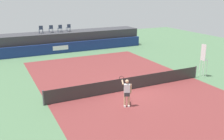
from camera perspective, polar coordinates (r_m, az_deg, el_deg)
The scene contains 13 objects.
ground_plane at distance 21.08m, azimuth 0.01°, elevation -1.71°, with size 48.00×48.00×0.00m, color #4C704C.
court_inner at distance 18.59m, azimuth 4.07°, elevation -4.38°, with size 12.00×22.00×0.00m, color maroon.
sponsor_wall at distance 30.39m, azimuth -8.73°, elevation 5.12°, with size 18.00×0.22×1.20m.
spectator_platform at distance 31.99m, azimuth -9.74°, elevation 6.58°, with size 18.00×2.80×2.20m, color #38383D.
spectator_chair_far_left at distance 30.94m, azimuth -15.66°, elevation 8.84°, with size 0.48×0.48×0.89m.
spectator_chair_left at distance 31.18m, azimuth -13.54°, elevation 9.06°, with size 0.44×0.44×0.89m.
spectator_chair_center at distance 31.32m, azimuth -11.60°, elevation 9.21°, with size 0.46×0.46×0.89m.
spectator_chair_right at distance 31.72m, azimuth -9.73°, elevation 9.41°, with size 0.48×0.48×0.89m.
umpire_chair at distance 22.23m, azimuth 19.82°, elevation 2.52°, with size 0.51×0.51×2.76m.
tennis_net at distance 18.42m, azimuth 4.10°, elevation -3.01°, with size 12.40×0.02×0.95m, color #2D2D2D.
net_post_near at distance 16.41m, azimuth -15.14°, elevation -6.08°, with size 0.10×0.10×1.00m, color #4C4C51.
net_post_far at distance 22.04m, azimuth 18.22°, elevation -0.38°, with size 0.10×0.10×1.00m, color #4C4C51.
tennis_player at distance 15.56m, azimuth 3.32°, elevation -4.94°, with size 0.58×1.26×1.77m.
Camera 1 is at (-8.73, -14.95, 6.78)m, focal length 40.77 mm.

